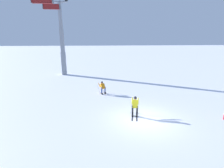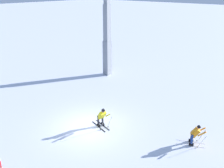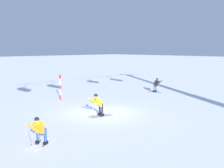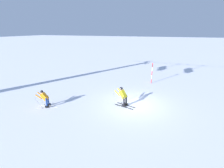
{
  "view_description": "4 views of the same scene",
  "coord_description": "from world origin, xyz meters",
  "px_view_note": "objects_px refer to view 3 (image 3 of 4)",
  "views": [
    {
      "loc": [
        -11.17,
        3.51,
        5.9
      ],
      "look_at": [
        1.39,
        2.3,
        2.44
      ],
      "focal_mm": 26.86,
      "sensor_mm": 36.0,
      "label": 1
    },
    {
      "loc": [
        10.57,
        -9.7,
        9.0
      ],
      "look_at": [
        -0.01,
        2.49,
        2.42
      ],
      "focal_mm": 38.41,
      "sensor_mm": 36.0,
      "label": 2
    },
    {
      "loc": [
        12.52,
        14.03,
        4.42
      ],
      "look_at": [
        0.36,
        1.42,
        2.17
      ],
      "focal_mm": 44.94,
      "sensor_mm": 36.0,
      "label": 3
    },
    {
      "loc": [
        -2.41,
        11.59,
        5.71
      ],
      "look_at": [
        0.89,
        2.68,
        2.46
      ],
      "focal_mm": 25.62,
      "sensor_mm": 36.0,
      "label": 4
    }
  ],
  "objects_px": {
    "skier_carving_main": "(98,103)",
    "trail_marker_pole": "(60,86)",
    "skier_distant_downhill": "(39,129)",
    "skier_distant_uphill": "(156,84)"
  },
  "relations": [
    {
      "from": "skier_distant_uphill",
      "to": "skier_carving_main",
      "type": "bearing_deg",
      "value": 17.97
    },
    {
      "from": "skier_carving_main",
      "to": "trail_marker_pole",
      "type": "height_order",
      "value": "trail_marker_pole"
    },
    {
      "from": "skier_carving_main",
      "to": "skier_distant_uphill",
      "type": "height_order",
      "value": "skier_carving_main"
    },
    {
      "from": "skier_distant_downhill",
      "to": "skier_distant_uphill",
      "type": "bearing_deg",
      "value": -160.49
    },
    {
      "from": "skier_carving_main",
      "to": "trail_marker_pole",
      "type": "distance_m",
      "value": 6.61
    },
    {
      "from": "skier_distant_uphill",
      "to": "skier_distant_downhill",
      "type": "xyz_separation_m",
      "value": [
        16.36,
        5.8,
        -0.05
      ]
    },
    {
      "from": "skier_carving_main",
      "to": "skier_distant_downhill",
      "type": "bearing_deg",
      "value": 22.4
    },
    {
      "from": "trail_marker_pole",
      "to": "skier_distant_downhill",
      "type": "xyz_separation_m",
      "value": [
        6.96,
        8.75,
        -0.45
      ]
    },
    {
      "from": "skier_distant_downhill",
      "to": "skier_carving_main",
      "type": "bearing_deg",
      "value": -157.6
    },
    {
      "from": "trail_marker_pole",
      "to": "skier_distant_downhill",
      "type": "distance_m",
      "value": 11.19
    }
  ]
}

